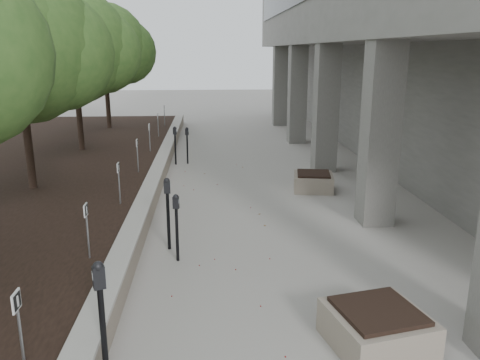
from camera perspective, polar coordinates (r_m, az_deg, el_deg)
name	(u,v)px	position (r m, az deg, el deg)	size (l,w,h in m)	color
retaining_wall	(155,181)	(13.75, -9.92, -0.14)	(0.39, 26.00, 0.50)	gray
planting_bed	(21,185)	(14.63, -24.37, -0.56)	(7.00, 26.00, 0.40)	black
crabapple_tree_3	(21,79)	(13.02, -24.35, 10.77)	(4.60, 4.00, 5.44)	#315821
crabapple_tree_4	(75,71)	(17.79, -18.77, 12.07)	(4.60, 4.00, 5.44)	#315821
crabapple_tree_5	(105,66)	(22.66, -15.55, 12.77)	(4.60, 4.00, 5.44)	#315821
parking_sign_2	(20,333)	(5.89, -24.39, -16.01)	(0.04, 0.22, 0.96)	black
parking_sign_3	(88,231)	(8.48, -17.47, -5.76)	(0.04, 0.22, 0.96)	black
parking_sign_4	(119,183)	(11.27, -14.01, -0.40)	(0.04, 0.22, 0.96)	black
parking_sign_5	(138,156)	(14.15, -11.94, 2.81)	(0.04, 0.22, 0.96)	black
parking_sign_6	(150,138)	(17.07, -10.57, 4.93)	(0.04, 0.22, 0.96)	black
parking_sign_7	(158,125)	(20.02, -9.60, 6.42)	(0.04, 0.22, 0.96)	black
parking_sign_8	(164,115)	(22.98, -8.87, 7.53)	(0.04, 0.22, 0.96)	black
parking_meter_1	(103,324)	(5.94, -15.82, -16.01)	(0.15, 0.11, 1.55)	black
parking_meter_2	(177,228)	(8.97, -7.43, -5.60)	(0.13, 0.09, 1.29)	black
parking_meter_3	(168,214)	(9.49, -8.44, -3.97)	(0.14, 0.10, 1.45)	black
parking_meter_4	(175,146)	(16.66, -7.61, 4.03)	(0.13, 0.09, 1.31)	black
parking_meter_5	(187,146)	(16.73, -6.21, 4.04)	(0.13, 0.09, 1.27)	black
planter_front	(377,327)	(6.87, 15.79, -16.32)	(1.17, 1.17, 0.55)	gray
planter_back	(313,181)	(13.69, 8.60, -0.15)	(1.06, 1.06, 0.50)	gray
berry_scatter	(221,242)	(9.94, -2.24, -7.31)	(3.30, 14.10, 0.02)	maroon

